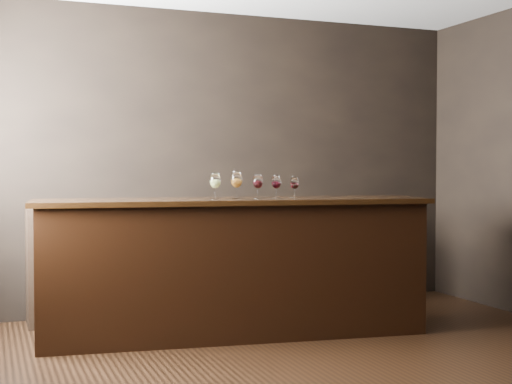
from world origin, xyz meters
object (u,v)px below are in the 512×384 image
object	(u,v)px
glass_red_b	(276,183)
glass_white	(215,181)
bar_counter	(234,270)
glass_red_a	(258,182)
glass_amber	(237,180)
back_bar_shelf	(186,260)
glass_red_c	(295,184)

from	to	relation	value
glass_red_b	glass_white	bearing A→B (deg)	179.77
bar_counter	glass_red_a	size ratio (longest dim) A/B	15.40
bar_counter	glass_amber	size ratio (longest dim) A/B	13.84
glass_red_a	glass_red_b	bearing A→B (deg)	3.04
back_bar_shelf	glass_amber	xyz separation A→B (m)	(0.16, -0.94, 0.74)
back_bar_shelf	glass_red_b	size ratio (longest dim) A/B	14.94
glass_red_a	glass_red_b	world-z (taller)	glass_red_a
back_bar_shelf	glass_red_a	distance (m)	1.24
back_bar_shelf	glass_white	size ratio (longest dim) A/B	13.34
bar_counter	back_bar_shelf	size ratio (longest dim) A/B	1.09
glass_white	bar_counter	bearing A→B (deg)	6.78
bar_counter	glass_amber	bearing A→B (deg)	-23.20
glass_red_c	glass_red_a	bearing A→B (deg)	-172.72
glass_amber	glass_red_a	xyz separation A→B (m)	(0.17, -0.02, -0.01)
glass_red_b	glass_red_c	bearing A→B (deg)	11.12
bar_counter	back_bar_shelf	bearing A→B (deg)	106.13
glass_white	glass_red_a	xyz separation A→B (m)	(0.35, -0.01, -0.01)
glass_amber	glass_red_a	world-z (taller)	glass_amber
back_bar_shelf	glass_red_b	bearing A→B (deg)	-62.34
glass_red_b	glass_red_c	distance (m)	0.18
glass_red_b	back_bar_shelf	bearing A→B (deg)	117.66
glass_amber	glass_red_b	world-z (taller)	glass_amber
glass_red_b	glass_red_c	world-z (taller)	glass_red_b
glass_red_a	back_bar_shelf	bearing A→B (deg)	109.25
glass_red_a	glass_amber	bearing A→B (deg)	173.47
back_bar_shelf	glass_white	xyz separation A→B (m)	(-0.02, -0.94, 0.73)
glass_white	glass_amber	distance (m)	0.18
bar_counter	glass_red_c	distance (m)	0.86
back_bar_shelf	glass_amber	bearing A→B (deg)	-80.21
back_bar_shelf	glass_white	distance (m)	1.20
glass_white	glass_red_b	bearing A→B (deg)	-0.23
glass_red_b	bar_counter	bearing A→B (deg)	176.53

